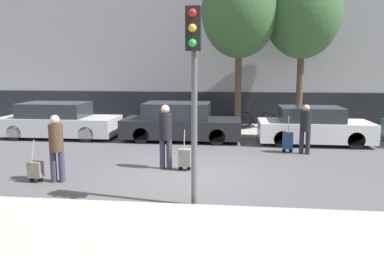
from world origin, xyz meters
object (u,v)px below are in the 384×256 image
Objects in this scene: trolley_right at (288,141)px; traffic_light at (194,68)px; parked_car_1 at (180,123)px; pedestrian_center at (165,133)px; parked_car_0 at (59,121)px; parked_bicycle at (256,120)px; bare_tree_down_street at (240,11)px; trolley_left at (35,170)px; trolley_center at (185,158)px; pedestrian_left at (56,144)px; bare_tree_near_crossing at (303,13)px; pedestrian_right at (305,126)px; parked_car_2 at (313,127)px.

trolley_right is 0.31× the size of traffic_light.
parked_car_1 is 2.54× the size of pedestrian_center.
traffic_light is (6.23, -7.07, 2.11)m from parked_car_0.
bare_tree_down_street is (-0.85, -0.51, 4.64)m from parked_bicycle.
trolley_center is (3.51, 1.46, 0.04)m from trolley_left.
parked_car_1 is 6.15m from pedestrian_left.
parked_bicycle is (2.88, 6.88, -0.53)m from pedestrian_center.
trolley_center is 0.16× the size of bare_tree_near_crossing.
traffic_light is at bearing -115.91° from trolley_right.
trolley_left is 0.87× the size of trolley_right.
pedestrian_center is (0.18, -4.22, 0.34)m from parked_car_1.
traffic_light is 2.20× the size of parked_bicycle.
pedestrian_right is at bearing 33.48° from trolley_center.
trolley_center is at bearing 22.56° from trolley_left.
bare_tree_near_crossing is (4.88, 2.58, 4.41)m from parked_car_1.
traffic_light is 0.56× the size of bare_tree_down_street.
pedestrian_right is at bearing -62.12° from bare_tree_down_street.
bare_tree_near_crossing is 0.99× the size of bare_tree_down_street.
pedestrian_center is 1.49× the size of trolley_right.
bare_tree_near_crossing is at bearing 9.14° from bare_tree_down_street.
trolley_left is 4.91m from traffic_light.
parked_car_2 is 0.58× the size of bare_tree_down_street.
trolley_left is 10.27m from parked_bicycle.
bare_tree_down_street is at bearing 54.49° from pedestrian_left.
parked_car_2 is 5.22m from bare_tree_near_crossing.
parked_car_0 is 2.59× the size of pedestrian_center.
pedestrian_left reaches higher than pedestrian_right.
parked_car_1 is at bearing 62.64° from pedestrian_left.
pedestrian_right is at bearing 23.99° from pedestrian_left.
parked_car_1 is (4.97, -0.02, 0.02)m from parked_car_0.
parked_car_0 is at bearing 142.68° from trolley_center.
traffic_light is at bearing -78.84° from trolley_center.
bare_tree_down_street is (-2.67, -0.43, 0.04)m from bare_tree_near_crossing.
trolley_left is 10.54m from bare_tree_down_street.
traffic_light is at bearing -48.59° from parked_car_0.
bare_tree_near_crossing is at bearing 58.91° from trolley_center.
traffic_light is (4.05, -1.27, 2.46)m from trolley_left.
trolley_center is 0.64× the size of parked_bicycle.
pedestrian_left is 4.17m from traffic_light.
parked_car_1 is at bearing 99.55° from trolley_center.
trolley_center is at bearing -140.35° from trolley_right.
parked_car_0 is 8.72m from bare_tree_down_street.
pedestrian_center is 4.47m from trolley_right.
trolley_right is at bearing 27.25° from pedestrian_left.
trolley_center is at bearing -80.45° from parked_car_1.
parked_car_2 is at bearing 54.28° from trolley_right.
bare_tree_down_street is at bearing 57.73° from trolley_left.
trolley_right is (3.84, -1.73, -0.29)m from parked_car_1.
parked_car_0 reaches higher than trolley_left.
parked_car_1 is 2.72× the size of pedestrian_left.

